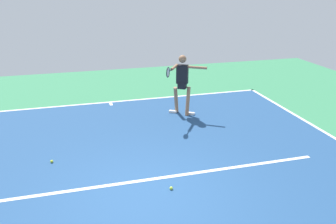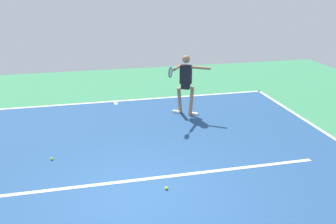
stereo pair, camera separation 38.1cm
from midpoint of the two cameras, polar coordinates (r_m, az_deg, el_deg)
name	(u,v)px [view 2 (the right image)]	position (r m, az deg, el deg)	size (l,w,h in m)	color
ground_plane	(140,196)	(7.06, -2.90, -13.36)	(21.13, 21.13, 0.00)	#388456
court_surface	(140,196)	(7.06, -2.90, -13.35)	(10.89, 11.82, 0.00)	navy
court_line_baseline_near	(115,101)	(12.33, -7.61, 1.73)	(10.89, 0.10, 0.01)	white
court_line_service	(136,180)	(7.55, -3.68, -10.90)	(8.17, 0.10, 0.01)	white
court_line_centre_mark	(116,103)	(12.14, -7.52, 1.44)	(0.10, 0.30, 0.01)	white
tennis_player	(186,81)	(10.72, 3.88, 5.05)	(1.38, 1.09, 1.86)	#9E7051
tennis_ball_by_sideline	(52,159)	(8.66, -17.04, -7.22)	(0.07, 0.07, 0.07)	#CCE033
tennis_ball_near_service_line	(166,188)	(7.22, 1.28, -12.18)	(0.07, 0.07, 0.07)	#C6E53D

